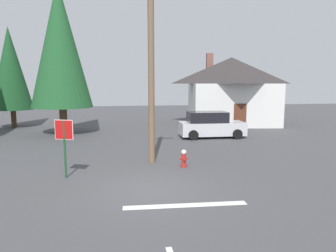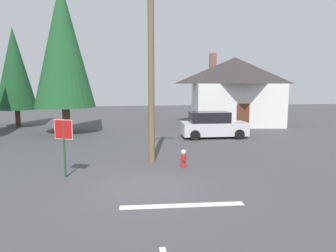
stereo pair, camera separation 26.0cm
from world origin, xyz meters
name	(u,v)px [view 2 (the right image)]	position (x,y,z in m)	size (l,w,h in m)	color
ground_plane	(149,190)	(0.00, 0.00, -0.05)	(80.00, 80.00, 0.10)	#424244
lane_stop_bar	(182,205)	(0.86, -1.60, 0.00)	(3.67, 0.30, 0.01)	silver
stop_sign_near	(64,136)	(-3.09, 1.71, 1.59)	(0.71, 0.29, 2.22)	#1E4C28
fire_hydrant	(184,159)	(1.66, 2.52, 0.37)	(0.38, 0.33, 0.76)	#AD231E
utility_pole	(151,72)	(0.37, 3.45, 4.07)	(1.60, 0.28, 7.80)	brown
house	(234,89)	(8.88, 16.47, 3.06)	(8.64, 8.50, 6.36)	silver
parked_car	(213,125)	(4.93, 9.44, 0.81)	(4.31, 2.02, 1.72)	silver
pine_tree_mid_left	(15,69)	(-9.74, 16.66, 4.76)	(3.24, 3.24, 8.09)	#4C3823
pine_tree_short_left	(63,45)	(-5.05, 12.53, 6.21)	(4.22, 4.22, 10.55)	#4C3823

